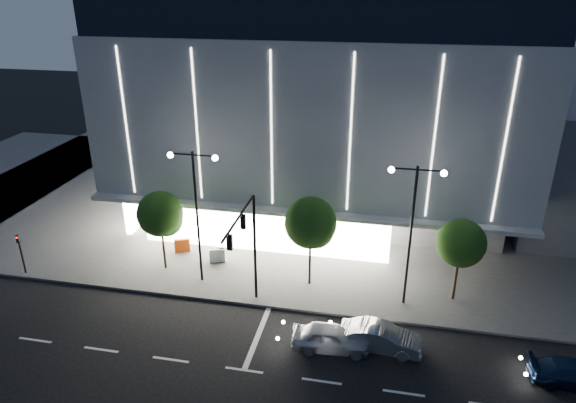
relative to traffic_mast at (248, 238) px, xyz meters
The scene contains 16 objects.
ground 6.12m from the traffic_mast, 106.66° to the right, with size 160.00×160.00×0.00m, color black.
sidewalk_museum 21.62m from the traffic_mast, 79.04° to the left, with size 70.00×40.00×0.15m, color #474747.
museum 19.54m from the traffic_mast, 84.04° to the left, with size 30.00×25.80×18.00m.
traffic_mast is the anchor object (origin of this frame).
street_lamp_west 4.89m from the traffic_mast, 146.35° to the left, with size 3.16×0.36×9.00m.
street_lamp_east 9.43m from the traffic_mast, 16.48° to the left, with size 3.16×0.36×9.00m.
ped_signal_far 16.35m from the traffic_mast, behind, with size 0.22×0.24×3.00m.
tree_left 7.95m from the traffic_mast, 152.16° to the left, with size 3.02×3.02×5.72m.
tree_mid 4.82m from the traffic_mast, 50.58° to the left, with size 3.25×3.25×6.15m.
tree_right 12.63m from the traffic_mast, 17.02° to the left, with size 2.91×2.91×5.51m.
car_lead 7.08m from the traffic_mast, 23.94° to the right, with size 1.71×4.25×1.45m, color #B3B4BB.
car_second 9.01m from the traffic_mast, 12.87° to the right, with size 1.53×4.39×1.44m, color #A4A5AC.
car_third 17.86m from the traffic_mast, ahead, with size 1.70×4.19×1.22m, color #112142.
barrier_a 10.00m from the traffic_mast, 138.22° to the left, with size 1.10×0.25×1.00m, color #DC430C.
barrier_b 7.81m from the traffic_mast, 124.97° to the left, with size 1.10×0.25×1.00m, color silver.
barrier_d 7.72m from the traffic_mast, 126.31° to the left, with size 1.10×0.25×1.00m, color silver.
Camera 1 is at (8.27, -21.23, 18.39)m, focal length 32.00 mm.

